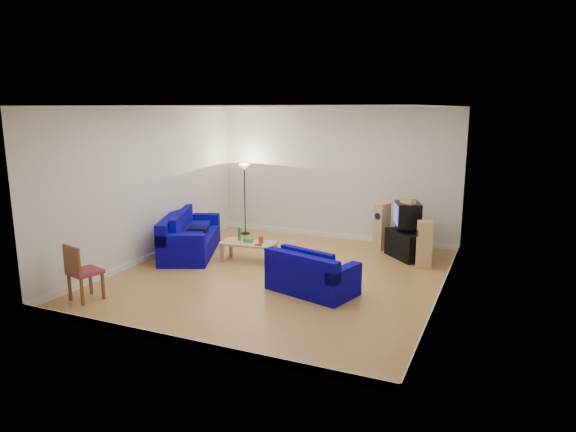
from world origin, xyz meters
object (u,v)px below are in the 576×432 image
at_px(sofa_loveseat, 311,277).
at_px(sofa_three_seat, 188,239).
at_px(tv_stand, 407,245).
at_px(television, 407,214).
at_px(coffee_table, 249,245).

bearing_deg(sofa_loveseat, sofa_three_seat, 176.08).
bearing_deg(sofa_loveseat, tv_stand, 84.08).
bearing_deg(television, sofa_loveseat, -40.98).
xyz_separation_m(sofa_loveseat, coffee_table, (-1.88, 1.24, 0.08)).
height_order(sofa_three_seat, sofa_loveseat, sofa_three_seat).
bearing_deg(sofa_three_seat, tv_stand, 86.06).
bearing_deg(tv_stand, coffee_table, -106.37).
height_order(sofa_loveseat, television, television).
bearing_deg(tv_stand, television, 167.79).
height_order(sofa_loveseat, coffee_table, sofa_loveseat).
height_order(sofa_three_seat, coffee_table, sofa_three_seat).
xyz_separation_m(coffee_table, television, (2.97, 1.63, 0.59)).
relative_size(sofa_loveseat, tv_stand, 1.73).
bearing_deg(tv_stand, sofa_three_seat, -114.57).
distance_m(sofa_loveseat, television, 3.15).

